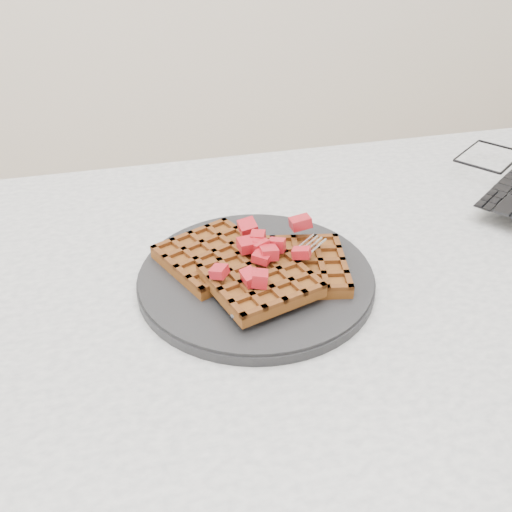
# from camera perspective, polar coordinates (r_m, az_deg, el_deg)

# --- Properties ---
(table) EXTENTS (1.20, 0.80, 0.75)m
(table) POSITION_cam_1_polar(r_m,az_deg,el_deg) (0.78, 7.20, -9.36)
(table) COLOR silver
(table) RESTS_ON ground
(plate) EXTENTS (0.29, 0.29, 0.02)m
(plate) POSITION_cam_1_polar(r_m,az_deg,el_deg) (0.70, 0.00, -2.18)
(plate) COLOR black
(plate) RESTS_ON table
(waffles) EXTENTS (0.24, 0.22, 0.03)m
(waffles) POSITION_cam_1_polar(r_m,az_deg,el_deg) (0.68, 0.09, -1.05)
(waffles) COLOR brown
(waffles) RESTS_ON plate
(strawberry_pile) EXTENTS (0.15, 0.15, 0.02)m
(strawberry_pile) POSITION_cam_1_polar(r_m,az_deg,el_deg) (0.67, 0.00, 0.99)
(strawberry_pile) COLOR #90000C
(strawberry_pile) RESTS_ON waffles
(fork) EXTENTS (0.15, 0.13, 0.02)m
(fork) POSITION_cam_1_polar(r_m,az_deg,el_deg) (0.67, 3.13, -2.22)
(fork) COLOR silver
(fork) RESTS_ON plate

